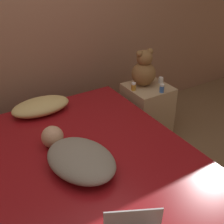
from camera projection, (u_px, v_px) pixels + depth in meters
ground_plane at (88, 214)px, 2.47m from camera, size 12.00×12.00×0.00m
wall_back at (14, 14)px, 2.79m from camera, size 8.00×0.06×2.60m
bed at (87, 191)px, 2.34m from camera, size 1.63×2.07×0.52m
nightstand at (147, 110)px, 3.34m from camera, size 0.43×0.43×0.57m
pillow at (41, 106)px, 2.81m from camera, size 0.53×0.30×0.13m
person_lying at (78, 157)px, 2.16m from camera, size 0.51×0.75×0.17m
teddy_bear at (144, 70)px, 3.15m from camera, size 0.25×0.25×0.38m
bottle_blue at (162, 88)px, 3.06m from camera, size 0.05×0.05×0.09m
bottle_white at (161, 80)px, 3.26m from camera, size 0.05×0.05×0.06m
bottle_amber at (134, 87)px, 3.10m from camera, size 0.05×0.05×0.08m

